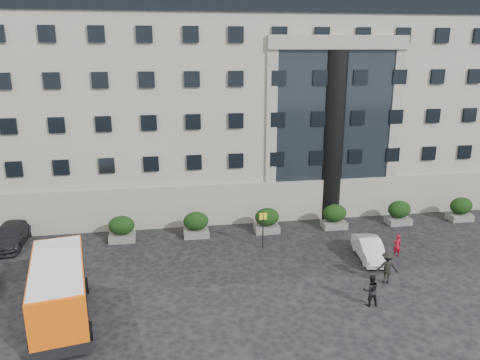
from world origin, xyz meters
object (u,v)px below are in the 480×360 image
Objects in this scene: hedge_f at (461,209)px; hedge_a at (122,229)px; hedge_d at (335,216)px; minibus at (59,289)px; white_taxi at (370,249)px; hedge_e at (399,212)px; hedge_b at (196,224)px; pedestrian_c at (387,267)px; parked_car_c at (11,235)px; hedge_c at (267,220)px; bus_stop_sign at (263,224)px; pedestrian_a at (397,245)px; pedestrian_b at (371,290)px.

hedge_a is at bearing 180.00° from hedge_f.
hedge_f is (10.40, 0.00, 0.00)m from hedge_d.
white_taxi is (18.16, 4.08, -1.00)m from minibus.
hedge_f is at bearing 0.00° from hedge_e.
minibus reaches higher than white_taxi.
hedge_b and hedge_e have the same top height.
pedestrian_c reaches higher than white_taxi.
parked_car_c is (-28.30, 0.55, -0.20)m from hedge_e.
hedge_d is at bearing 180.00° from hedge_f.
hedge_a is 9.87m from minibus.
hedge_b and hedge_c have the same top height.
parked_car_c is (-12.70, 0.55, -0.20)m from hedge_b.
hedge_a is 26.00m from hedge_f.
bus_stop_sign is at bearing 164.37° from white_taxi.
hedge_f is 9.85m from pedestrian_a.
pedestrian_c reaches higher than hedge_e.
bus_stop_sign is at bearing -107.82° from hedge_c.
pedestrian_a is 6.85m from pedestrian_b.
pedestrian_b is (15.80, -1.27, -0.78)m from minibus.
pedestrian_b is at bearing 61.89° from pedestrian_c.
hedge_f is at bearing 35.94° from white_taxi.
hedge_a is 0.95× the size of pedestrian_c.
hedge_d is 1.20× the size of pedestrian_a.
hedge_b is 1.05× the size of pedestrian_b.
parked_car_c is (-5.27, 10.14, -0.93)m from minibus.
white_taxi is at bearing -4.62° from pedestrian_a.
parked_car_c is at bearing -24.94° from pedestrian_b.
hedge_e reaches higher than pedestrian_b.
hedge_c reaches higher than pedestrian_b.
pedestrian_c reaches higher than hedge_f.
hedge_b is 1.20× the size of pedestrian_a.
minibus is at bearing -103.07° from hedge_a.
bus_stop_sign reaches higher than hedge_d.
hedge_a is at bearing 168.15° from white_taxi.
hedge_a is 16.86m from white_taxi.
bus_stop_sign is at bearing 19.62° from minibus.
hedge_d is 23.11m from parked_car_c.
parked_car_c is 26.03m from pedestrian_a.
hedge_a and hedge_e have the same top height.
pedestrian_c is at bearing -128.76° from pedestrian_b.
hedge_e is at bearing -0.67° from parked_car_c.
hedge_b is 1.00× the size of hedge_c.
parked_car_c is 1.25× the size of white_taxi.
parked_car_c is at bearing 168.85° from bus_stop_sign.
hedge_b is 1.00× the size of hedge_f.
hedge_e is 1.05× the size of pedestrian_b.
hedge_d is at bearing 0.00° from hedge_c.
minibus is at bearing -161.23° from hedge_f.
pedestrian_a reaches higher than white_taxi.
pedestrian_c is at bearing -140.29° from hedge_f.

